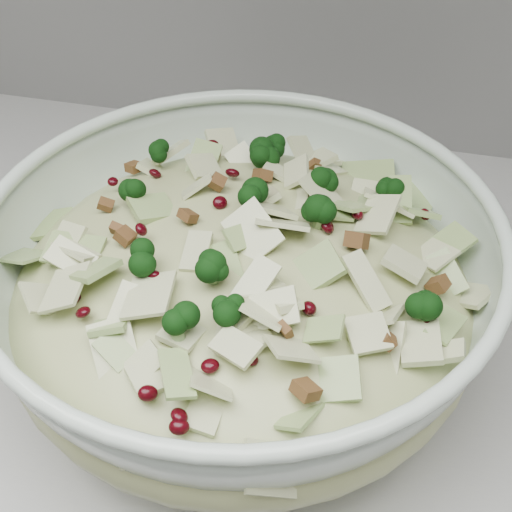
{
  "coord_description": "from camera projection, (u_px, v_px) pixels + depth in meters",
  "views": [
    {
      "loc": [
        -0.32,
        1.22,
        1.37
      ],
      "look_at": [
        -0.41,
        1.61,
        1.01
      ],
      "focal_mm": 50.0,
      "sensor_mm": 36.0,
      "label": 1
    }
  ],
  "objects": [
    {
      "name": "mixing_bowl",
      "position": [
        242.0,
        295.0,
        0.55
      ],
      "size": [
        0.41,
        0.41,
        0.15
      ],
      "rotation": [
        0.0,
        0.0,
        0.07
      ],
      "color": "silver",
      "rests_on": "counter"
    },
    {
      "name": "salad",
      "position": [
        241.0,
        271.0,
        0.53
      ],
      "size": [
        0.37,
        0.37,
        0.15
      ],
      "rotation": [
        0.0,
        0.0,
        -0.03
      ],
      "color": "#B3BA7F",
      "rests_on": "mixing_bowl"
    }
  ]
}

